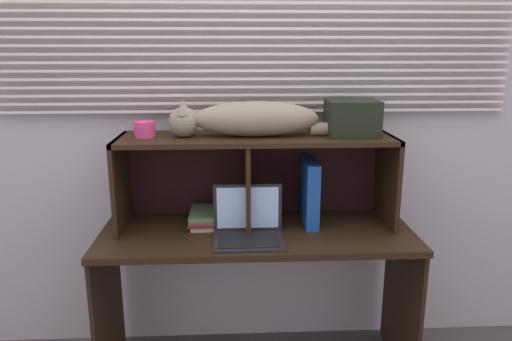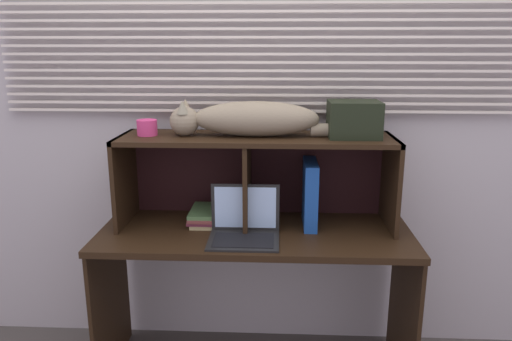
{
  "view_description": "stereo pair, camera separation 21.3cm",
  "coord_description": "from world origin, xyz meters",
  "px_view_note": "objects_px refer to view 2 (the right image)",
  "views": [
    {
      "loc": [
        -0.11,
        -1.85,
        1.56
      ],
      "look_at": [
        0.0,
        0.32,
        1.0
      ],
      "focal_mm": 33.72,
      "sensor_mm": 36.0,
      "label": 1
    },
    {
      "loc": [
        0.1,
        -1.85,
        1.56
      ],
      "look_at": [
        0.0,
        0.32,
        1.0
      ],
      "focal_mm": 33.72,
      "sensor_mm": 36.0,
      "label": 2
    }
  ],
  "objects_px": {
    "cat": "(249,119)",
    "small_basket": "(147,128)",
    "laptop": "(244,228)",
    "book_stack": "(207,216)",
    "binder_upright": "(310,193)",
    "storage_box": "(354,119)"
  },
  "relations": [
    {
      "from": "binder_upright",
      "to": "storage_box",
      "type": "relative_size",
      "value": 1.34
    },
    {
      "from": "cat",
      "to": "storage_box",
      "type": "xyz_separation_m",
      "value": [
        0.47,
        0.0,
        0.0
      ]
    },
    {
      "from": "cat",
      "to": "binder_upright",
      "type": "height_order",
      "value": "cat"
    },
    {
      "from": "laptop",
      "to": "small_basket",
      "type": "relative_size",
      "value": 3.33
    },
    {
      "from": "laptop",
      "to": "binder_upright",
      "type": "xyz_separation_m",
      "value": [
        0.3,
        0.18,
        0.11
      ]
    },
    {
      "from": "cat",
      "to": "small_basket",
      "type": "xyz_separation_m",
      "value": [
        -0.47,
        0.0,
        -0.04
      ]
    },
    {
      "from": "book_stack",
      "to": "binder_upright",
      "type": "bearing_deg",
      "value": -0.38
    },
    {
      "from": "cat",
      "to": "storage_box",
      "type": "relative_size",
      "value": 3.93
    },
    {
      "from": "small_basket",
      "to": "laptop",
      "type": "bearing_deg",
      "value": -21.79
    },
    {
      "from": "laptop",
      "to": "binder_upright",
      "type": "height_order",
      "value": "binder_upright"
    },
    {
      "from": "laptop",
      "to": "book_stack",
      "type": "relative_size",
      "value": 1.32
    },
    {
      "from": "binder_upright",
      "to": "storage_box",
      "type": "distance_m",
      "value": 0.4
    },
    {
      "from": "binder_upright",
      "to": "book_stack",
      "type": "relative_size",
      "value": 1.32
    },
    {
      "from": "cat",
      "to": "binder_upright",
      "type": "xyz_separation_m",
      "value": [
        0.28,
        0.0,
        -0.35
      ]
    },
    {
      "from": "cat",
      "to": "binder_upright",
      "type": "relative_size",
      "value": 2.93
    },
    {
      "from": "laptop",
      "to": "binder_upright",
      "type": "relative_size",
      "value": 1.0
    },
    {
      "from": "laptop",
      "to": "small_basket",
      "type": "bearing_deg",
      "value": 158.21
    },
    {
      "from": "cat",
      "to": "storage_box",
      "type": "height_order",
      "value": "cat"
    },
    {
      "from": "cat",
      "to": "binder_upright",
      "type": "bearing_deg",
      "value": 0.0
    },
    {
      "from": "laptop",
      "to": "book_stack",
      "type": "distance_m",
      "value": 0.27
    },
    {
      "from": "laptop",
      "to": "cat",
      "type": "bearing_deg",
      "value": 85.85
    },
    {
      "from": "binder_upright",
      "to": "book_stack",
      "type": "distance_m",
      "value": 0.51
    }
  ]
}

